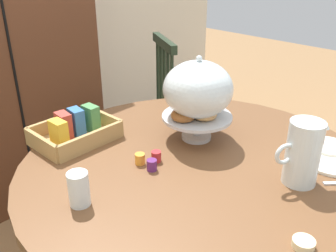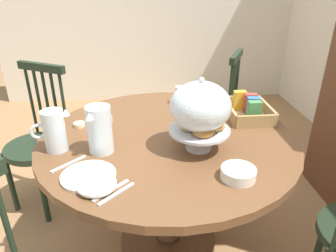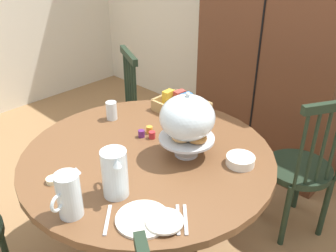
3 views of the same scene
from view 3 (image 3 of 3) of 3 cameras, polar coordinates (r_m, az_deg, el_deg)
The scene contains 20 objects.
ground_plane at distance 2.43m, azimuth -5.87°, elevation -18.35°, with size 10.00×10.00×0.00m, color #997047.
wooden_armoire at distance 2.94m, azimuth 16.72°, elevation 11.94°, with size 1.18×0.60×1.96m.
dining_table at distance 2.02m, azimuth -2.98°, elevation -8.82°, with size 1.29×1.29×0.74m.
windsor_chair_near_window at distance 2.86m, azimuth -8.17°, elevation 0.85°, with size 0.44×0.44×0.97m.
windsor_chair_far_side at distance 2.41m, azimuth 19.70°, elevation -6.45°, with size 0.45×0.45×0.97m.
pastry_stand_with_dome at distance 1.80m, azimuth 2.97°, elevation 0.93°, with size 0.28×0.28×0.34m.
orange_juice_pitcher at distance 1.54m, azimuth -14.92°, elevation -10.47°, with size 0.10×0.18×0.19m.
milk_pitcher at distance 1.60m, azimuth -8.13°, elevation -7.47°, with size 0.19×0.11×0.22m.
cereal_basket at distance 2.31m, azimuth 2.06°, elevation 3.19°, with size 0.32×0.24×0.12m.
china_plate_large at distance 1.52m, azimuth -3.89°, elevation -14.03°, with size 0.22×0.22×0.01m, color white.
china_plate_small at distance 1.50m, azimuth -0.53°, elevation -14.36°, with size 0.15×0.15×0.01m, color white.
cereal_bowl at distance 1.85m, azimuth 11.03°, elevation -5.19°, with size 0.14×0.14×0.04m, color white.
drinking_glass at distance 2.24m, azimuth -8.65°, elevation 2.35°, with size 0.06×0.06×0.11m, color silver.
butter_dish at distance 1.78m, azimuth -17.27°, elevation -7.92°, with size 0.06×0.06×0.02m, color beige.
jam_jar_strawberry at distance 2.03m, azimuth -2.46°, elevation -1.38°, with size 0.04×0.04×0.04m, color #B7282D.
jam_jar_apricot at distance 2.08m, azimuth -2.86°, elevation -0.57°, with size 0.04×0.04×0.04m, color orange.
jam_jar_grape at distance 2.04m, azimuth -4.10°, elevation -1.17°, with size 0.04×0.04×0.04m, color #5B2366.
table_knife at distance 1.52m, azimuth 1.54°, elevation -14.11°, with size 0.17×0.01×0.01m, color silver.
dinner_fork at distance 1.53m, azimuth 2.70°, elevation -14.09°, with size 0.17×0.01×0.01m, color silver.
soup_spoon at distance 1.54m, azimuth -9.25°, elevation -13.99°, with size 0.17×0.01×0.01m, color silver.
Camera 3 is at (1.31, -1.02, 1.78)m, focal length 39.78 mm.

